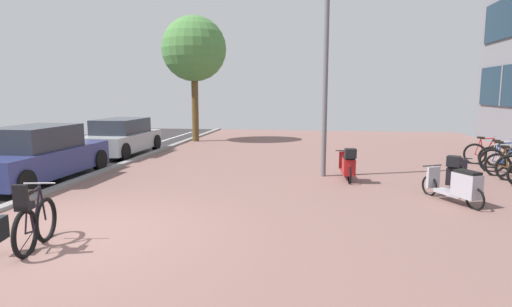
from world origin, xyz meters
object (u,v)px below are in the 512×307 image
object	(u,v)px
bicycle_foreground	(32,223)
bicycle_rack_08	(501,158)
bicycle_rack_07	(505,161)
scooter_near	(459,186)
bicycle_rack_06	(511,165)
scooter_far	(348,165)
street_tree	(194,49)
bicycle_rack_09	(486,154)
lamp_post	(326,66)
parked_car_near	(38,156)
scooter_mid	(455,174)
parked_car_far	(121,137)

from	to	relation	value
bicycle_foreground	bicycle_rack_08	bearing A→B (deg)	40.15
bicycle_rack_07	scooter_near	size ratio (longest dim) A/B	0.83
bicycle_rack_06	bicycle_rack_08	world-z (taller)	bicycle_rack_08
scooter_far	street_tree	distance (m)	11.36
bicycle_rack_07	street_tree	size ratio (longest dim) A/B	0.23
bicycle_rack_09	lamp_post	size ratio (longest dim) A/B	0.23
bicycle_rack_09	parked_car_near	xyz separation A→B (m)	(-12.81, -4.43, 0.33)
scooter_mid	scooter_far	distance (m)	2.62
bicycle_rack_06	bicycle_rack_09	world-z (taller)	bicycle_rack_09
scooter_mid	street_tree	distance (m)	13.51
scooter_mid	bicycle_rack_06	bearing A→B (deg)	43.10
parked_car_near	lamp_post	distance (m)	8.13
bicycle_rack_06	parked_car_near	distance (m)	12.98
bicycle_rack_08	bicycle_rack_09	xyz separation A→B (m)	(-0.21, 0.68, 0.01)
scooter_near	lamp_post	bearing A→B (deg)	136.77
bicycle_rack_07	lamp_post	size ratio (longest dim) A/B	0.24
bicycle_rack_07	parked_car_near	world-z (taller)	parked_car_near
bicycle_rack_08	scooter_far	distance (m)	5.42
scooter_near	parked_car_near	xyz separation A→B (m)	(-10.38, 0.88, 0.28)
bicycle_foreground	scooter_near	world-z (taller)	bicycle_foreground
scooter_far	lamp_post	bearing A→B (deg)	141.01
bicycle_rack_07	bicycle_rack_06	bearing A→B (deg)	-98.89
bicycle_rack_06	bicycle_rack_07	size ratio (longest dim) A/B	0.96
bicycle_rack_09	lamp_post	xyz separation A→B (m)	(-5.25, -2.66, 2.72)
bicycle_foreground	scooter_near	bearing A→B (deg)	27.10
bicycle_rack_06	lamp_post	size ratio (longest dim) A/B	0.23
lamp_post	street_tree	size ratio (longest dim) A/B	0.93
scooter_near	scooter_mid	distance (m)	1.40
bicycle_rack_07	parked_car_far	size ratio (longest dim) A/B	0.34
street_tree	bicycle_foreground	bearing A→B (deg)	-83.34
scooter_near	bicycle_foreground	bearing A→B (deg)	-152.90
scooter_near	bicycle_rack_07	bearing A→B (deg)	57.89
scooter_near	parked_car_far	world-z (taller)	parked_car_far
parked_car_far	lamp_post	bearing A→B (deg)	-22.31
bicycle_rack_06	scooter_far	world-z (taller)	same
bicycle_rack_09	scooter_mid	world-z (taller)	bicycle_rack_09
bicycle_rack_06	parked_car_far	bearing A→B (deg)	168.89
scooter_near	scooter_far	bearing A→B (deg)	135.61
bicycle_rack_07	bicycle_foreground	bearing A→B (deg)	-141.79
street_tree	bicycle_rack_06	bearing A→B (deg)	-32.47
scooter_far	parked_car_far	distance (m)	9.03
scooter_near	parked_car_far	size ratio (longest dim) A/B	0.41
scooter_mid	street_tree	bearing A→B (deg)	135.49
bicycle_rack_08	parked_car_far	bearing A→B (deg)	174.99
bicycle_foreground	scooter_mid	bearing A→B (deg)	33.76
bicycle_rack_08	bicycle_rack_06	bearing A→B (deg)	-101.12
bicycle_rack_06	bicycle_rack_09	bearing A→B (deg)	88.22
parked_car_far	bicycle_rack_09	bearing A→B (deg)	-2.06
bicycle_rack_06	scooter_near	world-z (taller)	bicycle_rack_06
bicycle_foreground	parked_car_far	bearing A→B (deg)	108.63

